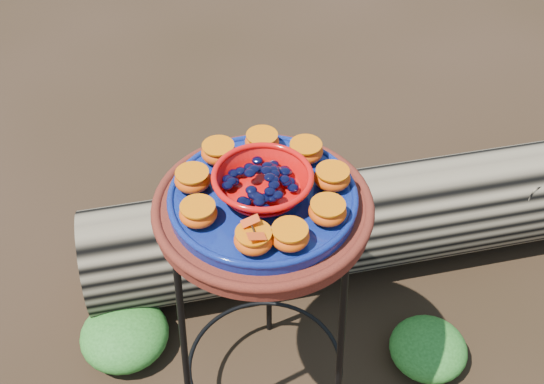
{
  "coord_description": "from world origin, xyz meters",
  "views": [
    {
      "loc": [
        0.06,
        -0.99,
        1.7
      ],
      "look_at": [
        0.02,
        0.0,
        0.77
      ],
      "focal_mm": 45.0,
      "sensor_mm": 36.0,
      "label": 1
    }
  ],
  "objects_px": {
    "plant_stand": "(264,318)",
    "cobalt_plate": "(263,199)",
    "red_bowl": "(263,185)",
    "driftwood_log": "(363,219)",
    "terracotta_saucer": "(263,210)"
  },
  "relations": [
    {
      "from": "cobalt_plate",
      "to": "red_bowl",
      "type": "relative_size",
      "value": 2.0
    },
    {
      "from": "terracotta_saucer",
      "to": "driftwood_log",
      "type": "xyz_separation_m",
      "value": [
        0.28,
        0.53,
        -0.56
      ]
    },
    {
      "from": "plant_stand",
      "to": "cobalt_plate",
      "type": "xyz_separation_m",
      "value": [
        0.0,
        0.0,
        0.4
      ]
    },
    {
      "from": "plant_stand",
      "to": "red_bowl",
      "type": "distance_m",
      "value": 0.44
    },
    {
      "from": "plant_stand",
      "to": "driftwood_log",
      "type": "height_order",
      "value": "plant_stand"
    },
    {
      "from": "red_bowl",
      "to": "terracotta_saucer",
      "type": "bearing_deg",
      "value": 0.0
    },
    {
      "from": "driftwood_log",
      "to": "cobalt_plate",
      "type": "bearing_deg",
      "value": -117.9
    },
    {
      "from": "plant_stand",
      "to": "driftwood_log",
      "type": "bearing_deg",
      "value": 62.1
    },
    {
      "from": "terracotta_saucer",
      "to": "red_bowl",
      "type": "relative_size",
      "value": 2.33
    },
    {
      "from": "red_bowl",
      "to": "cobalt_plate",
      "type": "bearing_deg",
      "value": 0.0
    },
    {
      "from": "driftwood_log",
      "to": "terracotta_saucer",
      "type": "bearing_deg",
      "value": -117.9
    },
    {
      "from": "cobalt_plate",
      "to": "red_bowl",
      "type": "distance_m",
      "value": 0.04
    },
    {
      "from": "terracotta_saucer",
      "to": "driftwood_log",
      "type": "height_order",
      "value": "terracotta_saucer"
    },
    {
      "from": "terracotta_saucer",
      "to": "cobalt_plate",
      "type": "distance_m",
      "value": 0.03
    },
    {
      "from": "driftwood_log",
      "to": "red_bowl",
      "type": "bearing_deg",
      "value": -117.9
    }
  ]
}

